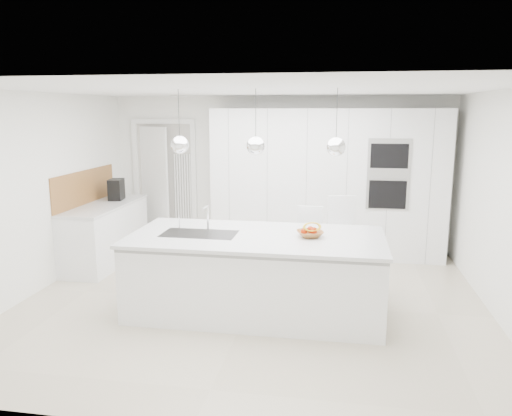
% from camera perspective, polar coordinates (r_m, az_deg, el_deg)
% --- Properties ---
extents(floor, '(5.50, 5.50, 0.00)m').
position_cam_1_polar(floor, '(6.13, -0.48, -10.69)').
color(floor, beige).
rests_on(floor, ground).
extents(wall_back, '(5.50, 0.00, 5.50)m').
position_cam_1_polar(wall_back, '(8.22, 2.59, 3.95)').
color(wall_back, white).
rests_on(wall_back, ground).
extents(wall_left, '(0.00, 5.00, 5.00)m').
position_cam_1_polar(wall_left, '(6.82, -23.89, 1.51)').
color(wall_left, white).
rests_on(wall_left, ground).
extents(ceiling, '(5.50, 5.50, 0.00)m').
position_cam_1_polar(ceiling, '(5.69, -0.52, 13.37)').
color(ceiling, white).
rests_on(ceiling, wall_back).
extents(tall_cabinets, '(3.60, 0.60, 2.30)m').
position_cam_1_polar(tall_cabinets, '(7.88, 8.10, 2.80)').
color(tall_cabinets, white).
rests_on(tall_cabinets, floor).
extents(oven_stack, '(0.62, 0.04, 1.05)m').
position_cam_1_polar(oven_stack, '(7.58, 14.90, 3.73)').
color(oven_stack, '#A5A5A8').
rests_on(oven_stack, tall_cabinets).
extents(doorway_frame, '(1.11, 0.08, 2.13)m').
position_cam_1_polar(doorway_frame, '(8.68, -10.34, 2.67)').
color(doorway_frame, white).
rests_on(doorway_frame, floor).
extents(hallway_door, '(0.76, 0.38, 2.00)m').
position_cam_1_polar(hallway_door, '(8.73, -11.99, 2.51)').
color(hallway_door, white).
rests_on(hallway_door, floor).
extents(radiator, '(0.32, 0.04, 1.40)m').
position_cam_1_polar(radiator, '(8.60, -8.31, 1.47)').
color(radiator, white).
rests_on(radiator, floor).
extents(left_base_cabinets, '(0.60, 1.80, 0.86)m').
position_cam_1_polar(left_base_cabinets, '(7.85, -16.79, -2.96)').
color(left_base_cabinets, white).
rests_on(left_base_cabinets, floor).
extents(left_worktop, '(0.62, 1.82, 0.04)m').
position_cam_1_polar(left_worktop, '(7.75, -16.97, 0.26)').
color(left_worktop, silver).
rests_on(left_worktop, left_base_cabinets).
extents(oak_backsplash, '(0.02, 1.80, 0.50)m').
position_cam_1_polar(oak_backsplash, '(7.84, -18.97, 2.27)').
color(oak_backsplash, '#9F6934').
rests_on(oak_backsplash, wall_left).
extents(island_base, '(2.80, 1.20, 0.86)m').
position_cam_1_polar(island_base, '(5.68, -0.03, -7.84)').
color(island_base, white).
rests_on(island_base, floor).
extents(island_worktop, '(2.84, 1.40, 0.04)m').
position_cam_1_polar(island_worktop, '(5.60, 0.06, -3.32)').
color(island_worktop, silver).
rests_on(island_worktop, island_base).
extents(island_sink, '(0.84, 0.44, 0.18)m').
position_cam_1_polar(island_sink, '(5.71, -6.48, -3.73)').
color(island_sink, '#3F3F42').
rests_on(island_sink, island_worktop).
extents(island_tap, '(0.02, 0.02, 0.30)m').
position_cam_1_polar(island_tap, '(5.83, -5.52, -1.07)').
color(island_tap, white).
rests_on(island_tap, island_worktop).
extents(pendant_left, '(0.20, 0.20, 0.20)m').
position_cam_1_polar(pendant_left, '(5.59, -8.71, 7.14)').
color(pendant_left, white).
rests_on(pendant_left, ceiling).
extents(pendant_mid, '(0.20, 0.20, 0.20)m').
position_cam_1_polar(pendant_mid, '(5.39, -0.03, 7.11)').
color(pendant_mid, white).
rests_on(pendant_mid, ceiling).
extents(pendant_right, '(0.20, 0.20, 0.20)m').
position_cam_1_polar(pendant_right, '(5.31, 9.12, 6.92)').
color(pendant_right, white).
rests_on(pendant_right, ceiling).
extents(fruit_bowl, '(0.37, 0.37, 0.07)m').
position_cam_1_polar(fruit_bowl, '(5.54, 6.19, -2.96)').
color(fruit_bowl, '#9F6934').
rests_on(fruit_bowl, island_worktop).
extents(espresso_machine, '(0.24, 0.33, 0.32)m').
position_cam_1_polar(espresso_machine, '(8.06, -15.68, 2.05)').
color(espresso_machine, black).
rests_on(espresso_machine, left_worktop).
extents(bar_stool_left, '(0.36, 0.49, 1.05)m').
position_cam_1_polar(bar_stool_left, '(6.47, 6.03, -4.65)').
color(bar_stool_left, white).
rests_on(bar_stool_left, floor).
extents(bar_stool_right, '(0.50, 0.61, 1.18)m').
position_cam_1_polar(bar_stool_right, '(6.52, 9.64, -4.03)').
color(bar_stool_right, white).
rests_on(bar_stool_right, floor).
extents(apple_a, '(0.07, 0.07, 0.07)m').
position_cam_1_polar(apple_a, '(5.52, 5.51, -2.67)').
color(apple_a, '#A82505').
rests_on(apple_a, fruit_bowl).
extents(apple_b, '(0.08, 0.08, 0.08)m').
position_cam_1_polar(apple_b, '(5.60, 6.23, -2.46)').
color(apple_b, '#A82505').
rests_on(apple_b, fruit_bowl).
extents(apple_c, '(0.08, 0.08, 0.08)m').
position_cam_1_polar(apple_c, '(5.54, 6.62, -2.59)').
color(apple_c, '#A82505').
rests_on(apple_c, fruit_bowl).
extents(banana_bunch, '(0.24, 0.17, 0.21)m').
position_cam_1_polar(banana_bunch, '(5.52, 6.42, -2.16)').
color(banana_bunch, yellow).
rests_on(banana_bunch, fruit_bowl).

